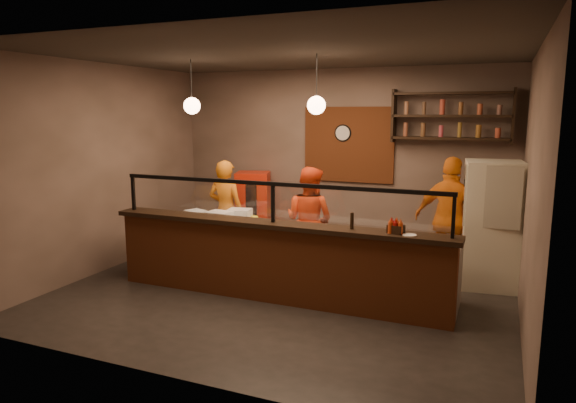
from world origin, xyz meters
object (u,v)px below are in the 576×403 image
at_px(cook_right, 451,219).
at_px(pepper_mill, 352,221).
at_px(pizza_dough, 261,224).
at_px(wall_clock, 343,133).
at_px(fridge, 491,225).
at_px(cook_mid, 309,220).
at_px(cook_left, 226,211).
at_px(condiment_caddy, 396,229).
at_px(red_cooler, 253,209).

xyz_separation_m(cook_right, pepper_mill, (-1.00, -1.76, 0.25)).
distance_m(cook_right, pizza_dough, 2.78).
xyz_separation_m(wall_clock, fridge, (2.50, -1.07, -1.20)).
bearing_deg(wall_clock, pepper_mill, -71.05).
distance_m(cook_mid, pepper_mill, 1.70).
relative_size(cook_right, pepper_mill, 9.00).
height_order(cook_right, pepper_mill, cook_right).
relative_size(cook_left, condiment_caddy, 9.54).
relative_size(cook_left, pepper_mill, 8.29).
relative_size(fridge, condiment_caddy, 10.16).
bearing_deg(condiment_caddy, cook_mid, 140.14).
height_order(wall_clock, pepper_mill, wall_clock).
height_order(cook_left, cook_mid, cook_left).
bearing_deg(cook_right, condiment_caddy, 87.70).
distance_m(cook_left, red_cooler, 1.05).
distance_m(cook_right, condiment_caddy, 1.84).
distance_m(cook_mid, condiment_caddy, 2.06).
bearing_deg(wall_clock, red_cooler, -169.09).
relative_size(wall_clock, pepper_mill, 1.47).
bearing_deg(fridge, pepper_mill, -139.66).
height_order(cook_left, pepper_mill, cook_left).
relative_size(cook_left, pizza_dough, 3.56).
height_order(wall_clock, cook_left, wall_clock).
relative_size(wall_clock, fridge, 0.17).
bearing_deg(wall_clock, fridge, -23.18).
bearing_deg(pizza_dough, cook_mid, 65.21).
distance_m(cook_left, cook_mid, 1.51).
xyz_separation_m(wall_clock, cook_mid, (-0.09, -1.45, -1.27)).
xyz_separation_m(condiment_caddy, pepper_mill, (-0.53, 0.00, 0.05)).
relative_size(pizza_dough, pepper_mill, 2.33).
bearing_deg(cook_left, condiment_caddy, 155.52).
xyz_separation_m(cook_left, cook_mid, (1.51, -0.10, -0.02)).
xyz_separation_m(cook_mid, fridge, (2.59, 0.38, 0.07)).
relative_size(fridge, pepper_mill, 8.83).
height_order(cook_left, red_cooler, cook_left).
xyz_separation_m(pizza_dough, condiment_caddy, (1.97, -0.44, 0.20)).
bearing_deg(cook_left, red_cooler, -89.17).
bearing_deg(cook_right, cook_left, 18.40).
bearing_deg(pepper_mill, condiment_caddy, -0.53).
xyz_separation_m(fridge, pizza_dough, (-2.99, -1.25, 0.01)).
relative_size(cook_left, cook_right, 0.92).
xyz_separation_m(wall_clock, red_cooler, (-1.61, -0.31, -1.41)).
xyz_separation_m(pizza_dough, pepper_mill, (1.43, -0.43, 0.26)).
bearing_deg(red_cooler, cook_left, -106.81).
xyz_separation_m(wall_clock, cook_left, (-1.60, -1.35, -1.26)).
relative_size(cook_left, cook_mid, 1.02).
height_order(wall_clock, fridge, wall_clock).
xyz_separation_m(cook_left, fridge, (4.10, 0.28, 0.06)).
relative_size(wall_clock, pizza_dough, 0.63).
bearing_deg(pizza_dough, fridge, 22.70).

